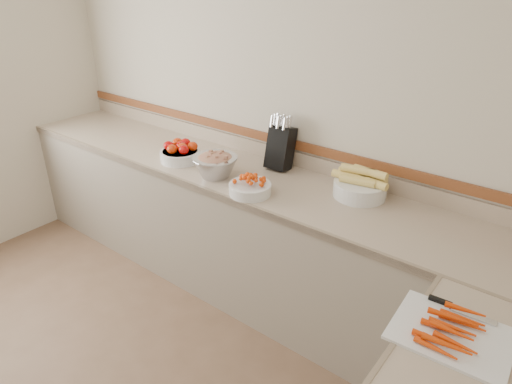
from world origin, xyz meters
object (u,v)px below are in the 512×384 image
Objects in this scene: corn_bowl at (360,185)px; knife_block at (280,146)px; rhubarb_bowl at (215,164)px; cherry_tomato_bowl at (250,187)px; cutting_board at (451,332)px; tomato_bowl at (180,152)px.

knife_block is at bearing 174.49° from corn_bowl.
knife_block is at bearing 56.86° from rhubarb_bowl.
cherry_tomato_bowl is at bearing -144.55° from corn_bowl.
cutting_board is (1.30, -0.45, -0.03)m from cherry_tomato_bowl.
tomato_bowl is at bearing -152.22° from knife_block.
cutting_board is at bearing -17.53° from rhubarb_bowl.
cherry_tomato_bowl is 1.37m from cutting_board.
tomato_bowl reaches higher than cutting_board.
rhubarb_bowl is at bearing -7.39° from tomato_bowl.
knife_block reaches higher than tomato_bowl.
cutting_board is (1.38, -0.88, -0.13)m from knife_block.
cherry_tomato_bowl reaches higher than cutting_board.
knife_block is at bearing 147.45° from cutting_board.
rhubarb_bowl is at bearing -123.14° from knife_block.
knife_block reaches higher than rhubarb_bowl.
cherry_tomato_bowl is (0.09, -0.43, -0.10)m from knife_block.
corn_bowl is at bearing 35.45° from cherry_tomato_bowl.
knife_block is at bearing 27.78° from tomato_bowl.
corn_bowl reaches higher than tomato_bowl.
cutting_board is (1.63, -0.51, -0.07)m from rhubarb_bowl.
tomato_bowl is at bearing 172.61° from rhubarb_bowl.
knife_block is 1.09× the size of corn_bowl.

